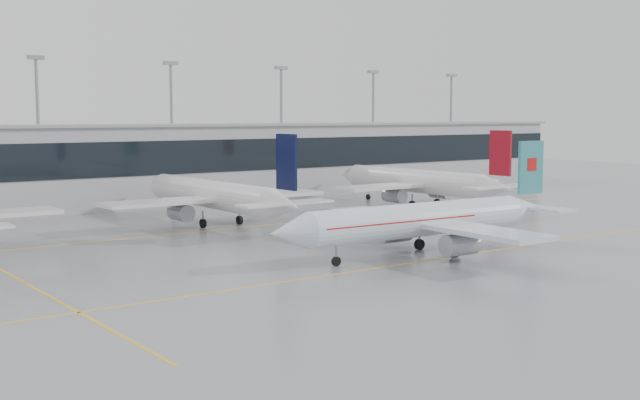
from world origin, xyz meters
TOP-DOWN VIEW (x-y plane):
  - ground at (0.00, 0.00)m, footprint 320.00×320.00m
  - taxi_line_main at (0.00, 0.00)m, footprint 120.00×0.25m
  - taxi_line_north at (0.00, 30.00)m, footprint 120.00×0.25m
  - taxi_line_cross at (-30.00, 15.00)m, footprint 0.25×60.00m
  - terminal at (0.00, 62.00)m, footprint 180.00×15.00m
  - terminal_glass at (0.00, 54.45)m, footprint 180.00×0.20m
  - terminal_roof at (0.00, 62.00)m, footprint 182.00×16.00m
  - light_masts at (0.00, 68.00)m, footprint 156.40×1.00m
  - air_canada_jet at (6.13, 2.39)m, footprint 35.32×27.94m
  - parked_jet_c at (-0.00, 33.69)m, footprint 29.64×36.96m
  - parked_jet_d at (35.00, 33.69)m, footprint 29.64×36.96m

SIDE VIEW (x-z plane):
  - ground at x=0.00m, z-range 0.00..0.00m
  - taxi_line_main at x=0.00m, z-range 0.00..0.01m
  - taxi_line_north at x=0.00m, z-range 0.00..0.01m
  - taxi_line_cross at x=-30.00m, z-range 0.00..0.01m
  - air_canada_jet at x=6.13m, z-range -2.02..8.94m
  - parked_jet_c at x=0.00m, z-range -2.15..9.57m
  - parked_jet_d at x=35.00m, z-range -2.15..9.57m
  - terminal at x=0.00m, z-range 0.00..12.00m
  - terminal_glass at x=0.00m, z-range 5.00..10.00m
  - terminal_roof at x=0.00m, z-range 12.00..12.40m
  - light_masts at x=0.00m, z-range 2.04..24.64m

